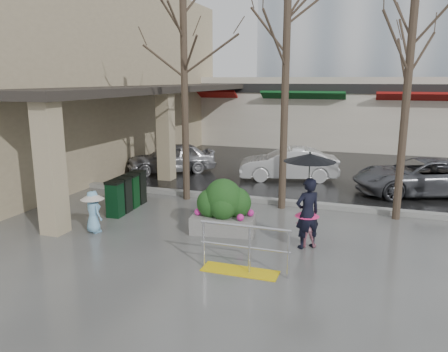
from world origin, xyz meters
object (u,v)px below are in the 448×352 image
Objects in this scene: car_a at (171,158)px; car_c at (421,176)px; tree_midwest at (287,31)px; woman at (308,193)px; handrail at (243,255)px; child_blue at (93,208)px; car_b at (288,164)px; tree_west at (184,40)px; planter at (224,207)px; news_boxes at (127,193)px; tree_mideast at (411,41)px; child_pink at (307,222)px.

car_c is at bearing 51.90° from car_a.
tree_midwest is at bearing 21.29° from car_a.
woman is at bearing -44.85° from car_c.
handrail is 1.70× the size of child_blue.
tree_midwest is at bearing -7.01° from car_b.
tree_west is 3.20m from tree_midwest.
child_blue is 3.37m from planter.
tree_west reaches higher than car_b.
woman reaches higher than news_boxes.
woman is at bearing 10.07° from car_a.
tree_west is at bearing 51.00° from news_boxes.
tree_mideast reaches higher than car_b.
planter is (2.21, -2.66, -4.40)m from tree_west.
tree_mideast is 1.76× the size of car_a.
woman is 0.60× the size of car_b.
tree_west is 6.62× the size of child_pink.
car_c is at bearing 65.48° from car_b.
handrail is at bearing -45.96° from car_c.
news_boxes is (-0.25, 2.06, -0.13)m from child_blue.
woman reaches higher than handrail.
tree_midwest is (3.20, 0.00, 0.15)m from tree_west.
news_boxes reaches higher than handrail.
child_pink is 0.23× the size of car_c.
tree_mideast is at bearing -129.70° from child_blue.
handrail is at bearing -88.09° from tree_midwest.
car_a is 4.97m from car_b.
handrail is 6.83m from tree_midwest.
tree_west is at bearing -85.96° from car_c.
tree_midwest is 1.83× the size of car_b.
news_boxes is 6.83m from car_b.
tree_midwest is at bearing 0.00° from tree_west.
tree_mideast is at bearing -140.88° from child_pink.
tree_midwest reaches higher than news_boxes.
news_boxes is (-7.72, -1.68, -4.33)m from tree_mideast.
car_c is (8.37, 6.90, -0.03)m from child_blue.
planter is (-2.19, 0.38, -0.67)m from woman.
handrail is 8.78m from car_b.
news_boxes is at bearing -27.71° from child_pink.
tree_mideast is 5.83× the size of child_blue.
car_b is (4.97, 0.23, 0.00)m from car_a.
car_b is (3.62, 7.69, -0.03)m from child_blue.
car_b is at bearing 86.27° from planter.
tree_west reaches higher than handrail.
child_blue is at bearing -138.13° from tree_midwest.
news_boxes is (-5.62, 1.36, -0.82)m from woman.
car_a is at bearing -56.03° from child_blue.
planter reaches higher than child_blue.
car_a is (-2.33, 3.71, -4.45)m from tree_west.
car_c is at bearing 74.16° from tree_mideast.
child_blue is at bearing -24.55° from car_a.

